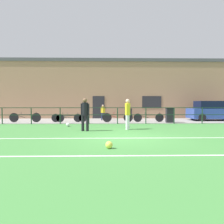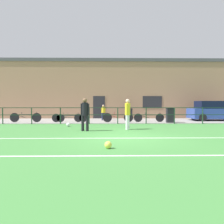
{
  "view_description": "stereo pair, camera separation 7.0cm",
  "coord_description": "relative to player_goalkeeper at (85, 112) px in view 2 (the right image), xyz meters",
  "views": [
    {
      "loc": [
        -0.73,
        -8.9,
        1.47
      ],
      "look_at": [
        -0.45,
        3.08,
        0.95
      ],
      "focal_mm": 34.23,
      "sensor_mm": 36.0,
      "label": 1
    },
    {
      "loc": [
        -0.66,
        -8.91,
        1.47
      ],
      "look_at": [
        -0.45,
        3.08,
        0.95
      ],
      "focal_mm": 34.23,
      "sensor_mm": 36.0,
      "label": 2
    }
  ],
  "objects": [
    {
      "name": "bicycle_parked_2",
      "position": [
        -1.9,
        5.01,
        -0.63
      ],
      "size": [
        2.29,
        0.04,
        0.73
      ],
      "color": "black",
      "rests_on": "pavement_strip"
    },
    {
      "name": "trash_bin_0",
      "position": [
        3.02,
        7.74,
        -0.47
      ],
      "size": [
        0.64,
        0.54,
        0.96
      ],
      "color": "black",
      "rests_on": "pavement_strip"
    },
    {
      "name": "clubhouse_facade",
      "position": [
        1.88,
        10.01,
        1.84
      ],
      "size": [
        28.0,
        2.56,
        5.61
      ],
      "color": "#A37A5B",
      "rests_on": "ground"
    },
    {
      "name": "trash_bin_1",
      "position": [
        5.75,
        4.46,
        -0.4
      ],
      "size": [
        0.54,
        0.46,
        1.1
      ],
      "color": "black",
      "rests_on": "pavement_strip"
    },
    {
      "name": "field_line_touchline",
      "position": [
        1.88,
        -2.29,
        -0.97
      ],
      "size": [
        36.0,
        0.11,
        0.0
      ],
      "primitive_type": "cube",
      "color": "white",
      "rests_on": "ground"
    },
    {
      "name": "parked_car_red",
      "position": [
        9.93,
        6.39,
        -0.2
      ],
      "size": [
        3.98,
        1.95,
        1.61
      ],
      "color": "#28428E",
      "rests_on": "pavement_strip"
    },
    {
      "name": "bicycle_parked_3",
      "position": [
        1.93,
        4.85,
        -0.6
      ],
      "size": [
        2.28,
        0.04,
        0.78
      ],
      "color": "black",
      "rests_on": "pavement_strip"
    },
    {
      "name": "soccer_ball_spare",
      "position": [
        -1.29,
        2.16,
        -0.86
      ],
      "size": [
        0.23,
        0.23,
        0.23
      ],
      "primitive_type": "sphere",
      "color": "white",
      "rests_on": "ground"
    },
    {
      "name": "player_goalkeeper",
      "position": [
        0.0,
        0.0,
        0.0
      ],
      "size": [
        0.46,
        0.3,
        1.72
      ],
      "rotation": [
        0.0,
        0.0,
        2.89
      ],
      "color": "black",
      "rests_on": "ground"
    },
    {
      "name": "bicycle_parked_0",
      "position": [
        -5.01,
        5.01,
        -0.6
      ],
      "size": [
        2.35,
        0.04,
        0.78
      ],
      "color": "black",
      "rests_on": "pavement_strip"
    },
    {
      "name": "perimeter_fence",
      "position": [
        1.88,
        3.81,
        -0.23
      ],
      "size": [
        36.07,
        0.07,
        1.15
      ],
      "color": "#193823",
      "rests_on": "ground"
    },
    {
      "name": "player_striker",
      "position": [
        2.28,
        0.59,
        -0.02
      ],
      "size": [
        0.29,
        0.44,
        1.68
      ],
      "rotation": [
        0.0,
        0.0,
        4.34
      ],
      "color": "white",
      "rests_on": "ground"
    },
    {
      "name": "field_line_hash",
      "position": [
        1.88,
        -5.25,
        -0.97
      ],
      "size": [
        36.0,
        0.11,
        0.0
      ],
      "primitive_type": "cube",
      "color": "white",
      "rests_on": "ground"
    },
    {
      "name": "pavement_strip",
      "position": [
        1.88,
        6.31,
        -0.97
      ],
      "size": [
        48.0,
        5.0,
        0.02
      ],
      "primitive_type": "cube",
      "color": "gray",
      "rests_on": "ground"
    },
    {
      "name": "ground",
      "position": [
        1.88,
        -2.19,
        -1.0
      ],
      "size": [
        60.0,
        44.0,
        0.04
      ],
      "primitive_type": "cube",
      "color": "#42843D"
    },
    {
      "name": "bicycle_parked_1",
      "position": [
        -1.54,
        5.01,
        -0.64
      ],
      "size": [
        2.31,
        0.04,
        0.71
      ],
      "color": "black",
      "rests_on": "pavement_strip"
    },
    {
      "name": "spectator_child",
      "position": [
        0.8,
        6.62,
        -0.22
      ],
      "size": [
        0.35,
        0.23,
        1.3
      ],
      "rotation": [
        0.0,
        0.0,
        3.03
      ],
      "color": "#232D4C",
      "rests_on": "pavement_strip"
    },
    {
      "name": "soccer_ball_match",
      "position": [
        1.21,
        -4.3,
        -0.86
      ],
      "size": [
        0.24,
        0.24,
        0.24
      ],
      "primitive_type": "sphere",
      "color": "#E5E04C",
      "rests_on": "ground"
    },
    {
      "name": "bicycle_parked_4",
      "position": [
        4.3,
        5.01,
        -0.62
      ],
      "size": [
        2.3,
        0.04,
        0.74
      ],
      "color": "black",
      "rests_on": "pavement_strip"
    }
  ]
}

